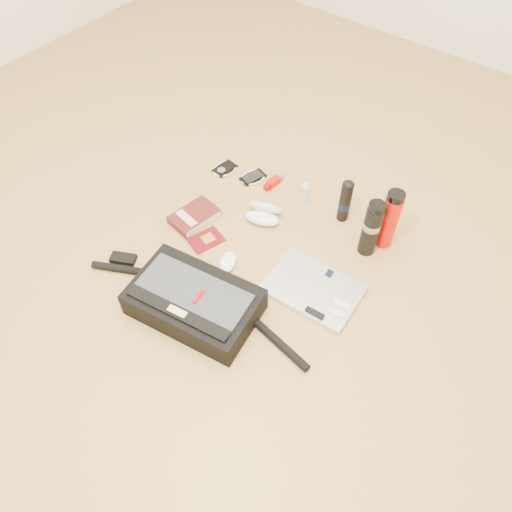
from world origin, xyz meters
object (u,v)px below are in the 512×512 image
(messenger_bag, at_px, (194,301))
(thermos_black, at_px, (371,228))
(book, at_px, (194,217))
(thermos_red, at_px, (389,219))
(laptop, at_px, (313,289))

(messenger_bag, xyz_separation_m, thermos_black, (0.35, 0.63, 0.07))
(book, distance_m, thermos_red, 0.79)
(messenger_bag, relative_size, laptop, 2.56)
(laptop, relative_size, thermos_black, 1.38)
(laptop, distance_m, thermos_black, 0.32)
(messenger_bag, distance_m, thermos_black, 0.72)
(messenger_bag, height_order, thermos_red, thermos_red)
(book, relative_size, thermos_black, 0.82)
(laptop, bearing_deg, book, 175.92)
(thermos_black, bearing_deg, messenger_bag, -119.23)
(laptop, bearing_deg, thermos_black, 75.14)
(book, bearing_deg, laptop, 9.03)
(laptop, relative_size, book, 1.69)
(messenger_bag, distance_m, book, 0.46)
(messenger_bag, height_order, thermos_black, thermos_black)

